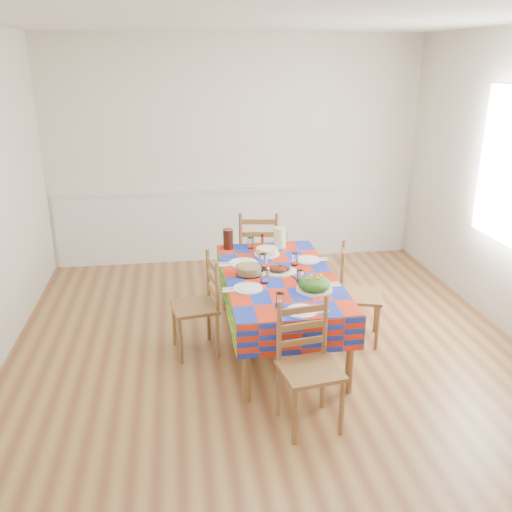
{
  "coord_description": "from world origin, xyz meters",
  "views": [
    {
      "loc": [
        -0.73,
        -4.02,
        2.41
      ],
      "look_at": [
        -0.12,
        0.11,
        0.89
      ],
      "focal_mm": 38.0,
      "sensor_mm": 36.0,
      "label": 1
    }
  ],
  "objects_px": {
    "dining_table": "(279,282)",
    "chair_right": "(355,295)",
    "meat_platter": "(279,270)",
    "green_pitcher": "(280,238)",
    "chair_left": "(199,306)",
    "chair_far": "(259,254)",
    "chair_near": "(308,367)",
    "tea_pitcher": "(228,239)"
  },
  "relations": [
    {
      "from": "dining_table",
      "to": "chair_right",
      "type": "distance_m",
      "value": 0.72
    },
    {
      "from": "dining_table",
      "to": "meat_platter",
      "type": "distance_m",
      "value": 0.11
    },
    {
      "from": "green_pitcher",
      "to": "chair_left",
      "type": "bearing_deg",
      "value": -140.11
    },
    {
      "from": "chair_far",
      "to": "chair_left",
      "type": "distance_m",
      "value": 1.29
    },
    {
      "from": "chair_left",
      "to": "chair_far",
      "type": "bearing_deg",
      "value": 138.55
    },
    {
      "from": "meat_platter",
      "to": "green_pitcher",
      "type": "relative_size",
      "value": 1.58
    },
    {
      "from": "meat_platter",
      "to": "chair_far",
      "type": "xyz_separation_m",
      "value": [
        -0.01,
        1.05,
        -0.23
      ]
    },
    {
      "from": "dining_table",
      "to": "chair_right",
      "type": "bearing_deg",
      "value": 1.06
    },
    {
      "from": "meat_platter",
      "to": "chair_left",
      "type": "xyz_separation_m",
      "value": [
        -0.7,
        -0.04,
        -0.27
      ]
    },
    {
      "from": "chair_right",
      "to": "meat_platter",
      "type": "bearing_deg",
      "value": 105.63
    },
    {
      "from": "chair_near",
      "to": "chair_right",
      "type": "height_order",
      "value": "chair_near"
    },
    {
      "from": "green_pitcher",
      "to": "chair_near",
      "type": "xyz_separation_m",
      "value": [
        -0.14,
        -1.8,
        -0.34
      ]
    },
    {
      "from": "chair_right",
      "to": "chair_far",
      "type": "bearing_deg",
      "value": 51.3
    },
    {
      "from": "chair_right",
      "to": "chair_left",
      "type": "bearing_deg",
      "value": 108.51
    },
    {
      "from": "meat_platter",
      "to": "chair_right",
      "type": "relative_size",
      "value": 0.36
    },
    {
      "from": "green_pitcher",
      "to": "tea_pitcher",
      "type": "height_order",
      "value": "green_pitcher"
    },
    {
      "from": "chair_near",
      "to": "chair_left",
      "type": "relative_size",
      "value": 1.02
    },
    {
      "from": "chair_near",
      "to": "chair_left",
      "type": "xyz_separation_m",
      "value": [
        -0.69,
        1.1,
        -0.01
      ]
    },
    {
      "from": "green_pitcher",
      "to": "chair_near",
      "type": "height_order",
      "value": "chair_near"
    },
    {
      "from": "dining_table",
      "to": "meat_platter",
      "type": "bearing_deg",
      "value": 80.72
    },
    {
      "from": "tea_pitcher",
      "to": "chair_near",
      "type": "distance_m",
      "value": 1.9
    },
    {
      "from": "meat_platter",
      "to": "chair_right",
      "type": "height_order",
      "value": "chair_right"
    },
    {
      "from": "dining_table",
      "to": "green_pitcher",
      "type": "height_order",
      "value": "green_pitcher"
    },
    {
      "from": "chair_near",
      "to": "chair_left",
      "type": "distance_m",
      "value": 1.3
    },
    {
      "from": "chair_right",
      "to": "green_pitcher",
      "type": "bearing_deg",
      "value": 57.4
    },
    {
      "from": "meat_platter",
      "to": "chair_right",
      "type": "bearing_deg",
      "value": -2.61
    },
    {
      "from": "tea_pitcher",
      "to": "chair_near",
      "type": "xyz_separation_m",
      "value": [
        0.36,
        -1.83,
        -0.34
      ]
    },
    {
      "from": "dining_table",
      "to": "green_pitcher",
      "type": "xyz_separation_m",
      "value": [
        0.14,
        0.7,
        0.17
      ]
    },
    {
      "from": "dining_table",
      "to": "chair_far",
      "type": "xyz_separation_m",
      "value": [
        -0.01,
        1.09,
        -0.13
      ]
    },
    {
      "from": "dining_table",
      "to": "tea_pitcher",
      "type": "relative_size",
      "value": 8.94
    },
    {
      "from": "tea_pitcher",
      "to": "chair_near",
      "type": "relative_size",
      "value": 0.22
    },
    {
      "from": "green_pitcher",
      "to": "chair_far",
      "type": "xyz_separation_m",
      "value": [
        -0.14,
        0.39,
        -0.31
      ]
    },
    {
      "from": "chair_far",
      "to": "chair_right",
      "type": "bearing_deg",
      "value": 133.07
    },
    {
      "from": "green_pitcher",
      "to": "chair_right",
      "type": "xyz_separation_m",
      "value": [
        0.56,
        -0.69,
        -0.34
      ]
    },
    {
      "from": "chair_near",
      "to": "tea_pitcher",
      "type": "bearing_deg",
      "value": 92.94
    },
    {
      "from": "chair_far",
      "to": "chair_left",
      "type": "relative_size",
      "value": 1.1
    },
    {
      "from": "tea_pitcher",
      "to": "chair_far",
      "type": "bearing_deg",
      "value": 45.02
    },
    {
      "from": "dining_table",
      "to": "chair_far",
      "type": "relative_size",
      "value": 1.81
    },
    {
      "from": "meat_platter",
      "to": "green_pitcher",
      "type": "xyz_separation_m",
      "value": [
        0.13,
        0.66,
        0.08
      ]
    },
    {
      "from": "tea_pitcher",
      "to": "chair_far",
      "type": "distance_m",
      "value": 0.59
    },
    {
      "from": "tea_pitcher",
      "to": "chair_left",
      "type": "xyz_separation_m",
      "value": [
        -0.33,
        -0.73,
        -0.35
      ]
    },
    {
      "from": "meat_platter",
      "to": "chair_left",
      "type": "bearing_deg",
      "value": -176.92
    }
  ]
}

